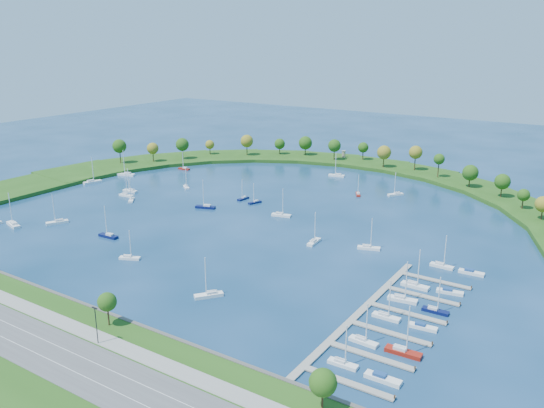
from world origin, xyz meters
The scene contains 39 objects.
ground centered at (0.00, 0.00, 0.00)m, with size 700.00×700.00×0.00m, color #082A48.
south_shoreline centered at (0.03, -122.88, 1.00)m, with size 420.00×43.10×11.60m.
breakwater centered at (-46.33, 48.72, 0.99)m, with size 286.74×247.64×2.00m.
breakwater_trees centered at (-17.93, 87.40, 10.53)m, with size 239.97×96.58×14.68m.
harbor_tower centered at (-15.83, 121.39, 4.28)m, with size 2.60×2.60×4.45m.
dock_system centered at (85.30, -61.00, 0.35)m, with size 24.28×82.00×1.60m.
moored_boat_1 centered at (-62.04, -16.57, 0.87)m, with size 6.21×7.04×10.83m.
moored_boat_2 centered at (-31.75, -57.40, 0.93)m, with size 8.85×2.83×12.87m.
moored_boat_3 centered at (-9.66, 12.62, 0.85)m, with size 4.21×6.98×9.93m.
moored_boat_4 centered at (41.74, 62.07, 0.90)m, with size 6.87×7.71×11.90m.
moored_boat_5 centered at (-75.86, -69.76, 0.98)m, with size 10.14×5.29×14.36m.
moored_boat_6 centered at (-0.51, 81.11, 0.95)m, with size 9.37×4.48×13.28m.
moored_boat_7 centered at (34.87, -76.63, 0.94)m, with size 7.41×8.45×12.97m.
moored_boat_8 centered at (-102.24, 17.64, 0.99)m, with size 10.36×5.88×14.69m.
moored_boat_9 centered at (-24.30, -6.38, 0.95)m, with size 9.57×5.46×13.58m.
moored_boat_10 centered at (-70.11, -12.32, 0.90)m, with size 8.15×2.79×11.78m.
moored_boat_11 centered at (-105.03, -4.16, 0.98)m, with size 5.51×10.02×14.19m.
moored_boat_12 centered at (-7.89, -68.74, 0.88)m, with size 7.70×5.10×11.05m.
moored_boat_13 centered at (39.72, -18.97, 0.92)m, with size 2.95×8.53×12.33m.
moored_boat_14 centered at (-74.58, -5.43, 0.91)m, with size 8.39×2.67×12.20m.
moored_boat_15 centered at (-84.54, 46.93, 0.88)m, with size 7.54×2.58×10.91m.
moored_boat_16 centered at (-18.03, 14.74, 0.86)m, with size 2.63×7.04×10.12m.
moored_boat_17 centered at (-55.64, 15.88, 0.87)m, with size 6.88×5.89×10.46m.
moored_boat_18 centered at (11.47, 2.41, 0.93)m, with size 8.99×4.51×12.73m.
moored_boat_19 centered at (-63.17, -57.61, 0.94)m, with size 6.46×9.12×13.22m.
moored_boat_20 centered at (25.74, 52.31, 0.86)m, with size 5.07×7.17×10.39m.
moored_boat_21 centered at (59.92, -13.33, 0.92)m, with size 8.69×4.94×12.33m.
docked_boat_0 centered at (85.53, -87.97, 0.88)m, with size 7.59×2.27×11.10m.
docked_boat_1 centered at (95.97, -88.48, 0.65)m, with size 8.69×2.46×1.77m.
docked_boat_2 centered at (85.53, -75.78, 0.89)m, with size 7.97×2.69×11.53m.
docked_boat_3 centered at (96.00, -75.15, 0.96)m, with size 9.34×2.95×13.59m.
docked_boat_4 centered at (85.52, -60.14, 0.90)m, with size 8.02×2.25×11.78m.
docked_boat_5 centered at (95.99, -60.03, 0.58)m, with size 7.93×2.93×1.58m.
docked_boat_6 centered at (85.51, -47.29, 0.93)m, with size 9.05×3.56×12.95m.
docked_boat_7 centered at (96.03, -48.99, 0.88)m, with size 7.67×2.30×11.21m.
docked_boat_8 centered at (85.51, -35.96, 0.94)m, with size 8.95×2.76×13.05m.
docked_boat_9 centered at (95.98, -34.31, 0.60)m, with size 8.32×3.49×1.65m.
docked_boat_10 centered at (87.92, -15.46, 0.90)m, with size 8.16×2.59×11.86m.
docked_boat_11 centered at (97.88, -15.68, 0.62)m, with size 8.41×2.65×1.70m.
Camera 1 is at (134.94, -195.78, 76.53)m, focal length 36.73 mm.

